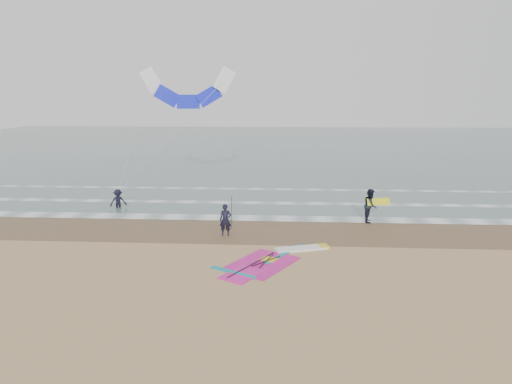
# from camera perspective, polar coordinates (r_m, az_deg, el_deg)

# --- Properties ---
(ground) EXTENTS (120.00, 120.00, 0.00)m
(ground) POSITION_cam_1_polar(r_m,az_deg,el_deg) (17.89, 3.63, -10.28)
(ground) COLOR tan
(ground) RESTS_ON ground
(sea_water) EXTENTS (120.00, 80.00, 0.02)m
(sea_water) POSITION_cam_1_polar(r_m,az_deg,el_deg) (64.93, 3.55, 5.86)
(sea_water) COLOR #47605E
(sea_water) RESTS_ON ground
(wet_sand_band) EXTENTS (120.00, 5.00, 0.01)m
(wet_sand_band) POSITION_cam_1_polar(r_m,az_deg,el_deg) (23.56, 3.60, -4.78)
(wet_sand_band) COLOR brown
(wet_sand_band) RESTS_ON ground
(foam_waterline) EXTENTS (120.00, 9.15, 0.02)m
(foam_waterline) POSITION_cam_1_polar(r_m,az_deg,el_deg) (27.84, 3.59, -2.12)
(foam_waterline) COLOR white
(foam_waterline) RESTS_ON ground
(windsurf_rig) EXTENTS (5.05, 4.78, 0.12)m
(windsurf_rig) POSITION_cam_1_polar(r_m,az_deg,el_deg) (19.35, 2.25, -8.42)
(windsurf_rig) COLOR white
(windsurf_rig) RESTS_ON ground
(person_standing) EXTENTS (0.59, 0.39, 1.58)m
(person_standing) POSITION_cam_1_polar(r_m,az_deg,el_deg) (22.47, -3.84, -3.52)
(person_standing) COLOR black
(person_standing) RESTS_ON ground
(person_walking) EXTENTS (0.89, 1.03, 1.84)m
(person_walking) POSITION_cam_1_polar(r_m,az_deg,el_deg) (25.59, 14.12, -1.66)
(person_walking) COLOR black
(person_walking) RESTS_ON ground
(person_wading) EXTENTS (1.14, 0.95, 1.54)m
(person_wading) POSITION_cam_1_polar(r_m,az_deg,el_deg) (29.12, -16.89, -0.50)
(person_wading) COLOR black
(person_wading) RESTS_ON ground
(held_pole) EXTENTS (0.17, 0.86, 1.82)m
(held_pole) POSITION_cam_1_polar(r_m,az_deg,el_deg) (22.34, -3.09, -2.62)
(held_pole) COLOR black
(held_pole) RESTS_ON ground
(carried_kiteboard) EXTENTS (1.30, 0.51, 0.39)m
(carried_kiteboard) POSITION_cam_1_polar(r_m,az_deg,el_deg) (25.52, 15.07, -1.18)
(carried_kiteboard) COLOR yellow
(carried_kiteboard) RESTS_ON ground
(surf_kite) EXTENTS (6.84, 5.17, 7.79)m
(surf_kite) POSITION_cam_1_polar(r_m,az_deg,el_deg) (32.25, -8.53, 12.38)
(surf_kite) COLOR white
(surf_kite) RESTS_ON ground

